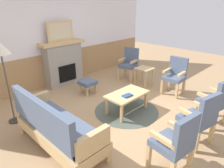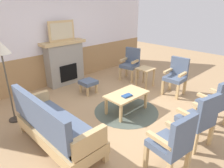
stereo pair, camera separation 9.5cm
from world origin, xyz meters
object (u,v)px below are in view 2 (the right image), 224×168
fireplace (65,62)px  book_on_table (127,96)px  couch (55,127)px  side_table (145,72)px  framed_picture (62,31)px  armchair_front_center (217,101)px  armchair_near_fireplace (131,62)px  armchair_corner_left (173,142)px  armchair_by_window_left (176,75)px  footstool (88,83)px  floor_lamp_by_couch (1,53)px  coffee_table (127,96)px  armchair_front_left (199,118)px

fireplace → book_on_table: 2.53m
couch → side_table: (3.25, 0.58, 0.04)m
framed_picture → armchair_front_center: bearing=-77.8°
armchair_near_fireplace → armchair_corner_left: (-2.55, -2.95, 0.00)m
couch → armchair_by_window_left: bearing=-5.1°
couch → armchair_by_window_left: 3.42m
framed_picture → book_on_table: bearing=-91.6°
couch → footstool: 2.23m
floor_lamp_by_couch → coffee_table: bearing=-35.4°
armchair_front_center → fireplace: bearing=102.2°
couch → armchair_front_center: (2.59, -1.62, 0.14)m
framed_picture → book_on_table: framed_picture is taller
armchair_near_fireplace → book_on_table: bearing=-141.3°
floor_lamp_by_couch → fireplace: bearing=28.3°
floor_lamp_by_couch → armchair_corner_left: bearing=-70.5°
fireplace → coffee_table: 2.44m
armchair_front_center → side_table: (0.65, 2.20, -0.10)m
coffee_table → armchair_corner_left: armchair_corner_left is taller
armchair_by_window_left → book_on_table: bearing=174.2°
coffee_table → armchair_corner_left: 1.87m
coffee_table → armchair_front_left: (-0.01, -1.61, 0.15)m
fireplace → footstool: fireplace is taller
couch → side_table: couch is taller
framed_picture → side_table: (1.52, -1.82, -1.13)m
coffee_table → book_on_table: bearing=-137.1°
footstool → side_table: bearing=-27.7°
armchair_by_window_left → armchair_front_center: bearing=-121.6°
armchair_front_left → coffee_table: bearing=89.5°
framed_picture → side_table: framed_picture is taller
armchair_near_fireplace → side_table: (-0.17, -0.71, -0.10)m
armchair_corner_left → floor_lamp_by_couch: (-1.07, 3.03, 0.91)m
armchair_corner_left → side_table: size_ratio=1.78×
couch → armchair_by_window_left: (3.40, -0.30, 0.14)m
coffee_table → armchair_by_window_left: 1.68m
armchair_by_window_left → framed_picture: bearing=121.9°
armchair_near_fireplace → armchair_corner_left: size_ratio=1.00×
couch → book_on_table: couch is taller
fireplace → book_on_table: (-0.07, -2.53, -0.20)m
armchair_front_center → floor_lamp_by_couch: 4.19m
footstool → armchair_corner_left: (-0.90, -3.02, 0.25)m
couch → armchair_near_fireplace: same height
armchair_near_fireplace → floor_lamp_by_couch: (-3.62, 0.07, 0.91)m
footstool → couch: bearing=-142.5°
couch → armchair_near_fireplace: 3.65m
framed_picture → footstool: framed_picture is taller
coffee_table → armchair_by_window_left: size_ratio=0.98×
couch → floor_lamp_by_couch: (-0.20, 1.36, 1.05)m
armchair_by_window_left → armchair_front_center: (-0.81, -1.31, 0.00)m
couch → armchair_near_fireplace: (3.42, 1.29, 0.14)m
footstool → armchair_front_center: bearing=-74.5°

